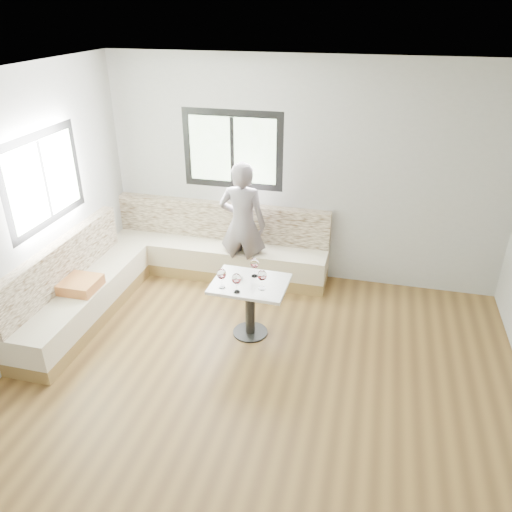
{
  "coord_description": "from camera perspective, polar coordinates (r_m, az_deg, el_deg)",
  "views": [
    {
      "loc": [
        0.88,
        -3.42,
        3.33
      ],
      "look_at": [
        -0.25,
        1.11,
        0.92
      ],
      "focal_mm": 35.0,
      "sensor_mm": 36.0,
      "label": 1
    }
  ],
  "objects": [
    {
      "name": "olive_ramekin",
      "position": [
        5.36,
        -2.05,
        -2.44
      ],
      "size": [
        0.1,
        0.1,
        0.04
      ],
      "color": "white",
      "rests_on": "table"
    },
    {
      "name": "wine_glass_c",
      "position": [
        5.12,
        0.7,
        -2.31
      ],
      "size": [
        0.1,
        0.1,
        0.22
      ],
      "color": "white",
      "rests_on": "table"
    },
    {
      "name": "wine_glass_d",
      "position": [
        5.35,
        -0.17,
        -0.9
      ],
      "size": [
        0.1,
        0.1,
        0.22
      ],
      "color": "white",
      "rests_on": "table"
    },
    {
      "name": "room",
      "position": [
        4.1,
        -1.17,
        -0.6
      ],
      "size": [
        5.01,
        5.01,
        2.81
      ],
      "color": "brown",
      "rests_on": "ground"
    },
    {
      "name": "banquette",
      "position": [
        6.37,
        -10.63,
        -1.33
      ],
      "size": [
        2.9,
        2.8,
        0.95
      ],
      "color": "olive",
      "rests_on": "ground"
    },
    {
      "name": "wine_glass_b",
      "position": [
        5.06,
        -2.25,
        -2.68
      ],
      "size": [
        0.1,
        0.1,
        0.22
      ],
      "color": "white",
      "rests_on": "table"
    },
    {
      "name": "table",
      "position": [
        5.39,
        -0.68,
        -4.54
      ],
      "size": [
        0.81,
        0.64,
        0.65
      ],
      "rotation": [
        0.0,
        0.0,
        -0.03
      ],
      "color": "black",
      "rests_on": "ground"
    },
    {
      "name": "person",
      "position": [
        6.26,
        -1.54,
        3.59
      ],
      "size": [
        0.6,
        0.39,
        1.63
      ],
      "primitive_type": "imported",
      "rotation": [
        0.0,
        0.0,
        3.15
      ],
      "color": "slate",
      "rests_on": "ground"
    },
    {
      "name": "wine_glass_a",
      "position": [
        5.16,
        -3.95,
        -2.13
      ],
      "size": [
        0.1,
        0.1,
        0.22
      ],
      "color": "white",
      "rests_on": "table"
    }
  ]
}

